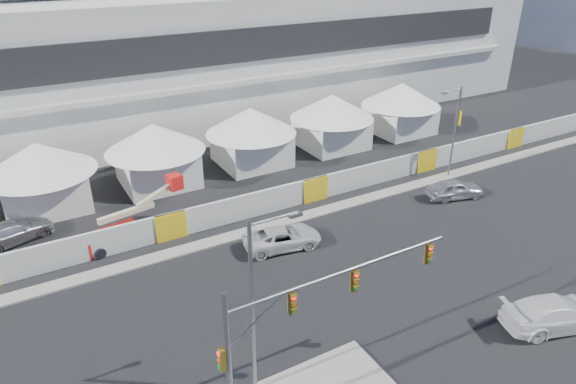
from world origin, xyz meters
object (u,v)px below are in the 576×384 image
pickup_near (556,313)px  boom_lift (122,230)px  sedan_silver (455,189)px  streetlight_curb (454,126)px  traffic_mast (282,338)px  pickup_curb (282,237)px  lot_car_c (13,232)px  streetlight_median (257,298)px

pickup_near → boom_lift: boom_lift is taller
boom_lift → sedan_silver: bearing=-25.2°
streetlight_curb → traffic_mast: bearing=-149.2°
boom_lift → pickup_curb: bearing=-43.4°
lot_car_c → streetlight_median: (9.01, -20.33, 4.56)m
boom_lift → streetlight_median: bearing=-92.7°
streetlight_curb → boom_lift: bearing=173.8°
sedan_silver → pickup_near: size_ratio=0.78×
pickup_curb → streetlight_median: 13.35m
lot_car_c → streetlight_curb: size_ratio=0.66×
pickup_near → streetlight_median: size_ratio=0.66×
pickup_near → traffic_mast: 16.30m
boom_lift → lot_car_c: bearing=137.9°
traffic_mast → streetlight_median: bearing=98.3°
streetlight_median → lot_car_c: bearing=113.9°
streetlight_curb → boom_lift: (-27.87, 3.05, -3.69)m
pickup_curb → streetlight_median: streetlight_median is taller
sedan_silver → lot_car_c: bearing=87.9°
traffic_mast → streetlight_median: 2.01m
lot_car_c → sedan_silver: bearing=-126.0°
streetlight_curb → pickup_near: bearing=-118.7°
sedan_silver → streetlight_median: size_ratio=0.52×
sedan_silver → pickup_curb: sedan_silver is taller
sedan_silver → boom_lift: 26.09m
pickup_near → boom_lift: size_ratio=0.77×
pickup_near → boom_lift: 27.45m
traffic_mast → streetlight_median: (-0.25, 1.73, 0.99)m
lot_car_c → traffic_mast: bearing=-175.3°
streetlight_curb → boom_lift: size_ratio=1.05×
streetlight_median → sedan_silver: bearing=23.5°
pickup_curb → streetlight_median: (-7.01, -10.39, 4.59)m
pickup_near → streetlight_curb: size_ratio=0.74×
traffic_mast → lot_car_c: bearing=112.8°
pickup_curb → lot_car_c: (-16.02, 9.94, 0.03)m
pickup_curb → lot_car_c: 18.86m
pickup_near → traffic_mast: (-15.76, 2.29, 3.48)m
pickup_curb → lot_car_c: size_ratio=1.00×
traffic_mast → boom_lift: size_ratio=1.46×
pickup_curb → traffic_mast: 14.34m
pickup_near → streetlight_curb: streetlight_curb is taller
traffic_mast → streetlight_curb: 29.37m
sedan_silver → traffic_mast: 25.76m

